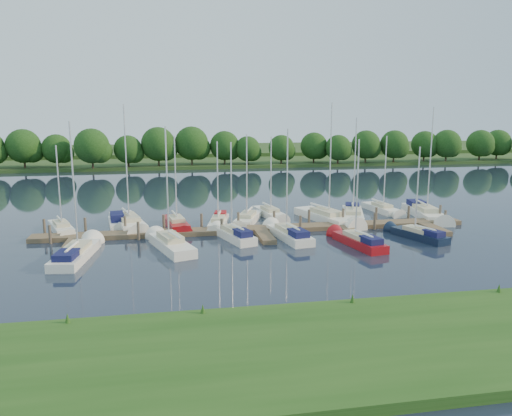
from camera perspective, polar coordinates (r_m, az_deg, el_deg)
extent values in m
plane|color=#1A2434|center=(38.64, 2.54, -5.39)|extent=(260.00, 260.00, 0.00)
cube|color=#1E4714|center=(24.22, 11.30, -15.19)|extent=(90.00, 10.00, 0.50)
cube|color=#4D3E2B|center=(46.16, 0.33, -2.43)|extent=(40.00, 2.00, 0.40)
cube|color=#4D3E2B|center=(43.18, -20.29, -4.05)|extent=(1.20, 4.00, 0.40)
cube|color=#4D3E2B|center=(42.49, -9.59, -3.75)|extent=(1.20, 4.00, 0.40)
cube|color=#4D3E2B|center=(43.30, 1.06, -3.32)|extent=(1.20, 4.00, 0.40)
cube|color=#4D3E2B|center=(45.53, 10.99, -2.82)|extent=(1.20, 4.00, 0.40)
cube|color=#4D3E2B|center=(48.97, 19.76, -2.30)|extent=(1.20, 4.00, 0.40)
cylinder|color=#473D33|center=(47.78, -23.01, -2.36)|extent=(0.24, 0.24, 2.00)
cylinder|color=#473D33|center=(47.13, -18.91, -2.25)|extent=(0.24, 0.24, 2.00)
cylinder|color=#473D33|center=(46.73, -14.72, -2.12)|extent=(0.24, 0.24, 2.00)
cylinder|color=#473D33|center=(46.58, -10.48, -1.99)|extent=(0.24, 0.24, 2.00)
cylinder|color=#473D33|center=(46.69, -6.24, -1.84)|extent=(0.24, 0.24, 2.00)
cylinder|color=#473D33|center=(47.05, -2.03, -1.68)|extent=(0.24, 0.24, 2.00)
cylinder|color=#473D33|center=(47.66, 2.08, -1.52)|extent=(0.24, 0.24, 2.00)
cylinder|color=#473D33|center=(48.50, 6.07, -1.35)|extent=(0.24, 0.24, 2.00)
cylinder|color=#473D33|center=(49.58, 9.90, -1.19)|extent=(0.24, 0.24, 2.00)
cylinder|color=#473D33|center=(50.86, 13.56, -1.03)|extent=(0.24, 0.24, 2.00)
cylinder|color=#473D33|center=(52.35, 17.02, -0.87)|extent=(0.24, 0.24, 2.00)
cylinder|color=#473D33|center=(54.01, 20.28, -0.72)|extent=(0.24, 0.24, 2.00)
cylinder|color=#473D33|center=(45.09, -22.47, -3.07)|extent=(0.24, 0.24, 2.00)
cylinder|color=#473D33|center=(44.12, -13.29, -2.82)|extent=(0.24, 0.24, 2.00)
cylinder|color=#473D33|center=(44.30, -3.94, -2.49)|extent=(0.24, 0.24, 2.00)
cylinder|color=#473D33|center=(45.64, 5.08, -2.11)|extent=(0.24, 0.24, 2.00)
cylinder|color=#473D33|center=(48.03, 13.40, -1.72)|extent=(0.24, 0.24, 2.00)
cylinder|color=#473D33|center=(51.32, 20.78, -1.33)|extent=(0.24, 0.24, 2.00)
cube|color=#274119|center=(111.96, -6.07, 5.40)|extent=(180.00, 30.00, 0.60)
cube|color=#345224|center=(136.78, -6.88, 6.53)|extent=(220.00, 40.00, 1.40)
sphere|color=#153A0F|center=(101.12, -27.14, 5.47)|extent=(4.10, 4.10, 4.10)
cylinder|color=#38281C|center=(103.85, -24.88, 4.42)|extent=(0.36, 0.36, 1.99)
sphere|color=#153A0F|center=(103.65, -24.99, 5.76)|extent=(4.64, 4.64, 4.64)
sphere|color=#153A0F|center=(103.64, -24.40, 5.43)|extent=(3.31, 3.31, 3.31)
cylinder|color=#38281C|center=(101.96, -21.59, 4.62)|extent=(0.36, 0.36, 2.17)
sphere|color=#153A0F|center=(101.74, -21.69, 6.11)|extent=(5.07, 5.07, 5.07)
sphere|color=#153A0F|center=(101.78, -21.04, 5.74)|extent=(3.62, 3.62, 3.62)
cylinder|color=#38281C|center=(100.37, -17.66, 4.77)|extent=(0.36, 0.36, 2.13)
sphere|color=#153A0F|center=(100.15, -17.75, 6.25)|extent=(4.98, 4.98, 4.98)
sphere|color=#153A0F|center=(100.27, -17.10, 5.89)|extent=(3.55, 3.55, 3.55)
cylinder|color=#38281C|center=(100.08, -13.76, 4.92)|extent=(0.36, 0.36, 2.01)
sphere|color=#153A0F|center=(99.86, -13.83, 6.32)|extent=(4.70, 4.70, 4.70)
sphere|color=#153A0F|center=(100.06, -13.23, 5.97)|extent=(3.36, 3.36, 3.36)
cylinder|color=#38281C|center=(98.32, -10.13, 5.05)|extent=(0.36, 0.36, 2.33)
sphere|color=#153A0F|center=(98.08, -10.19, 6.71)|extent=(5.45, 5.45, 5.45)
sphere|color=#153A0F|center=(98.35, -9.49, 6.29)|extent=(3.89, 3.89, 3.89)
cylinder|color=#38281C|center=(100.19, -7.94, 5.25)|extent=(0.36, 0.36, 2.43)
sphere|color=#153A0F|center=(99.95, -7.98, 6.94)|extent=(5.67, 5.67, 5.67)
sphere|color=#153A0F|center=(100.27, -7.28, 6.51)|extent=(4.05, 4.05, 4.05)
cylinder|color=#38281C|center=(98.64, -3.71, 5.20)|extent=(0.36, 0.36, 2.28)
sphere|color=#153A0F|center=(98.41, -3.73, 6.82)|extent=(5.32, 5.32, 5.32)
sphere|color=#153A0F|center=(98.80, -3.08, 6.40)|extent=(3.80, 3.80, 3.80)
cylinder|color=#38281C|center=(101.87, -0.25, 5.44)|extent=(0.36, 0.36, 2.42)
sphere|color=#153A0F|center=(101.63, -0.25, 7.10)|extent=(5.64, 5.64, 5.64)
sphere|color=#153A0F|center=(102.10, 0.40, 6.66)|extent=(4.03, 4.03, 4.03)
cylinder|color=#38281C|center=(103.29, 3.33, 5.55)|extent=(0.36, 0.36, 2.60)
sphere|color=#153A0F|center=(103.05, 3.35, 7.31)|extent=(6.06, 6.06, 6.06)
sphere|color=#153A0F|center=(103.61, 4.02, 6.84)|extent=(4.33, 4.33, 4.33)
cylinder|color=#38281C|center=(103.59, 6.91, 5.34)|extent=(0.36, 0.36, 1.99)
sphere|color=#153A0F|center=(103.39, 6.94, 6.68)|extent=(4.65, 4.65, 4.65)
sphere|color=#153A0F|center=(103.93, 7.43, 6.32)|extent=(3.32, 3.32, 3.32)
cylinder|color=#38281C|center=(103.85, 10.03, 5.35)|extent=(0.36, 0.36, 2.31)
sphere|color=#153A0F|center=(103.62, 10.08, 6.91)|extent=(5.40, 5.40, 5.40)
sphere|color=#153A0F|center=(104.27, 10.63, 6.49)|extent=(3.85, 3.85, 3.85)
cylinder|color=#38281C|center=(106.37, 13.07, 5.46)|extent=(0.36, 0.36, 2.68)
sphere|color=#153A0F|center=(106.13, 13.15, 7.22)|extent=(6.25, 6.25, 6.25)
sphere|color=#153A0F|center=(106.90, 13.75, 6.74)|extent=(4.47, 4.47, 4.47)
cylinder|color=#38281C|center=(109.75, 16.08, 5.30)|extent=(0.36, 0.36, 2.01)
sphere|color=#153A0F|center=(109.56, 16.15, 6.58)|extent=(4.70, 4.70, 4.70)
sphere|color=#153A0F|center=(110.24, 16.56, 6.24)|extent=(3.36, 3.36, 3.36)
cylinder|color=#38281C|center=(111.24, 18.32, 5.27)|extent=(0.36, 0.36, 2.11)
sphere|color=#153A0F|center=(111.05, 18.40, 6.59)|extent=(4.92, 4.92, 4.92)
sphere|color=#153A0F|center=(111.78, 18.81, 6.23)|extent=(3.51, 3.51, 3.51)
cylinder|color=#38281C|center=(115.67, 20.93, 5.30)|extent=(0.36, 0.36, 2.11)
sphere|color=#153A0F|center=(115.48, 21.02, 6.58)|extent=(4.93, 4.93, 4.93)
sphere|color=#153A0F|center=(116.25, 21.39, 6.23)|extent=(3.52, 3.52, 3.52)
cylinder|color=#38281C|center=(118.79, 23.37, 5.40)|extent=(0.36, 0.36, 2.69)
sphere|color=#153A0F|center=(118.57, 23.49, 6.98)|extent=(6.28, 6.28, 6.28)
sphere|color=#153A0F|center=(119.54, 23.95, 6.53)|extent=(4.49, 4.49, 4.49)
cylinder|color=#38281C|center=(122.48, 26.18, 5.15)|extent=(0.36, 0.36, 2.00)
sphere|color=#153A0F|center=(122.31, 26.28, 6.29)|extent=(4.67, 4.67, 4.67)
sphere|color=#153A0F|center=(123.11, 26.58, 5.97)|extent=(3.33, 3.33, 3.33)
cube|color=white|center=(49.70, -21.38, -2.29)|extent=(3.32, 5.63, 0.95)
cone|color=white|center=(47.07, -20.83, -2.95)|extent=(1.38, 2.05, 0.76)
cube|color=#C0B894|center=(49.31, -21.38, -1.69)|extent=(1.92, 2.69, 0.43)
cylinder|color=silver|center=(48.45, -21.61, 2.34)|extent=(0.12, 0.12, 7.35)
cylinder|color=silver|center=(50.03, -21.56, -1.13)|extent=(0.94, 2.33, 0.10)
cylinder|color=white|center=(50.03, -21.56, -1.13)|extent=(0.94, 2.11, 0.20)
cube|color=white|center=(49.93, -15.55, -1.87)|extent=(2.12, 4.73, 0.95)
cone|color=white|center=(47.70, -15.40, -2.45)|extent=(0.94, 1.46, 0.75)
cube|color=#131643|center=(49.77, -15.59, -1.03)|extent=(1.54, 2.65, 0.85)
cube|color=white|center=(50.21, -14.45, -1.75)|extent=(4.22, 8.34, 1.10)
cone|color=white|center=(46.36, -13.52, -2.74)|extent=(1.80, 3.01, 1.13)
cube|color=#C0B894|center=(49.68, -14.40, -1.05)|extent=(2.55, 3.93, 0.50)
cylinder|color=silver|center=(48.50, -14.60, 4.97)|extent=(0.12, 0.12, 10.85)
cylinder|color=silver|center=(50.76, -14.68, -0.36)|extent=(1.01, 3.52, 0.10)
cylinder|color=white|center=(50.76, -14.68, -0.36)|extent=(1.01, 3.16, 0.20)
cube|color=maroon|center=(48.58, -9.15, -1.96)|extent=(2.60, 6.13, 1.06)
cone|color=maroon|center=(45.73, -8.46, -2.74)|extent=(1.16, 2.19, 0.83)
cube|color=#C0B894|center=(48.15, -9.11, -1.26)|extent=(1.66, 2.84, 0.48)
cylinder|color=silver|center=(47.21, -9.18, 3.27)|extent=(0.12, 0.12, 8.02)
cylinder|color=silver|center=(48.93, -9.31, -0.61)|extent=(0.53, 2.66, 0.10)
cylinder|color=white|center=(48.93, -9.31, -0.61)|extent=(0.58, 2.38, 0.20)
cube|color=white|center=(48.50, -4.27, -1.87)|extent=(2.68, 5.80, 0.99)
cone|color=white|center=(45.79, -4.61, -2.64)|extent=(1.17, 2.08, 0.78)
cube|color=#C0B894|center=(48.10, -4.31, -1.23)|extent=(1.67, 2.71, 0.45)
cube|color=maroon|center=(49.88, -4.10, -0.69)|extent=(1.42, 1.87, 0.49)
cylinder|color=silver|center=(47.20, -4.41, 3.03)|extent=(0.12, 0.12, 7.56)
cylinder|color=silver|center=(48.85, -4.22, -0.61)|extent=(0.61, 2.49, 0.10)
cylinder|color=white|center=(48.85, -4.22, -0.61)|extent=(0.66, 2.23, 0.20)
cube|color=white|center=(50.11, -0.89, -1.43)|extent=(3.81, 6.23, 1.02)
cone|color=white|center=(47.24, -1.68, -2.19)|extent=(1.57, 2.27, 0.84)
cube|color=#C0B894|center=(49.69, -0.97, -0.78)|extent=(2.19, 2.99, 0.46)
cylinder|color=silver|center=(48.75, -1.06, 3.68)|extent=(0.12, 0.12, 8.14)
cylinder|color=silver|center=(50.48, -0.75, -0.16)|extent=(1.10, 2.56, 0.10)
cylinder|color=white|center=(50.48, -0.75, -0.16)|extent=(1.08, 2.31, 0.20)
cube|color=white|center=(52.97, 1.46, -0.76)|extent=(2.57, 5.93, 1.01)
cone|color=white|center=(50.37, 2.67, -1.37)|extent=(1.14, 2.12, 0.80)
cube|color=#C0B894|center=(52.58, 1.58, -0.14)|extent=(1.63, 2.75, 0.46)
cylinder|color=silver|center=(51.74, 1.72, 3.87)|extent=(0.12, 0.12, 7.75)
cylinder|color=silver|center=(53.30, 1.24, 0.41)|extent=(0.54, 2.56, 0.10)
cylinder|color=white|center=(53.30, 1.24, 0.41)|extent=(0.59, 2.30, 0.20)
cube|color=white|center=(51.35, 7.79, -1.22)|extent=(4.48, 8.45, 1.20)
cone|color=white|center=(48.14, 10.53, -2.12)|extent=(1.90, 3.05, 1.14)
cube|color=#C0B894|center=(50.87, 8.07, -0.45)|extent=(2.67, 3.99, 0.54)
cylinder|color=silver|center=(49.78, 8.50, 5.49)|extent=(0.12, 0.12, 10.98)
cylinder|color=silver|center=(51.78, 7.31, 0.25)|extent=(1.13, 3.54, 0.10)
cylinder|color=white|center=(51.78, 7.31, 0.25)|extent=(1.11, 3.18, 0.20)
cube|color=white|center=(52.97, 10.99, -0.95)|extent=(4.25, 7.43, 1.03)
cone|color=white|center=(49.47, 11.13, -1.79)|extent=(1.77, 2.70, 1.00)
cube|color=#C0B894|center=(52.49, 11.03, -0.34)|extent=(2.48, 3.54, 0.47)
cube|color=#131643|center=(54.80, 10.94, 0.23)|extent=(2.03, 2.49, 0.52)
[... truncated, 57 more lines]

